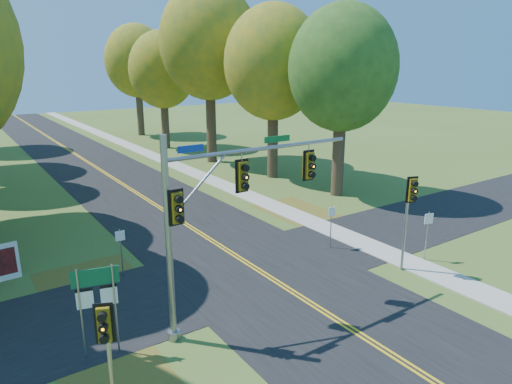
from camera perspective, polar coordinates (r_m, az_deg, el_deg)
ground at (r=19.33m, az=3.22°, el=-11.56°), size 160.00×160.00×0.00m
road_main at (r=19.33m, az=3.22°, el=-11.53°), size 8.00×160.00×0.02m
road_cross at (r=20.78m, az=-0.18°, el=-9.47°), size 60.00×6.00×0.02m
centerline_left at (r=19.27m, az=2.98°, el=-11.57°), size 0.10×160.00×0.01m
centerline_right at (r=19.38m, az=3.46°, el=-11.42°), size 0.10×160.00×0.01m
sidewalk_east at (r=23.29m, az=15.53°, el=-7.15°), size 1.60×160.00×0.06m
leaf_patch_w_near at (r=20.09m, az=-19.46°, el=-11.39°), size 4.00×6.00×0.00m
leaf_patch_e at (r=27.61m, az=6.88°, el=-3.10°), size 3.50×8.00×0.00m
tree_e_a at (r=31.44m, az=10.76°, el=14.85°), size 7.20×7.20×12.73m
tree_e_b at (r=36.24m, az=2.22°, el=15.76°), size 7.60×7.60×13.33m
tree_e_c at (r=42.54m, az=-5.85°, el=18.06°), size 8.80×8.80×15.79m
tree_e_d at (r=50.50m, az=-11.58°, el=14.69°), size 7.00×7.00×12.32m
tree_e_e at (r=60.90m, az=-14.65°, el=15.53°), size 7.80×7.80×13.74m
traffic_mast at (r=15.06m, az=-4.49°, el=-1.49°), size 7.56×0.68×6.85m
east_signal_pole at (r=20.37m, az=18.72°, el=-0.99°), size 0.48×0.58×4.34m
ped_signal_pole at (r=12.64m, az=-18.30°, el=-16.21°), size 0.46×0.56×3.14m
route_sign_cluster at (r=15.00m, az=-19.30°, el=-11.87°), size 1.38×0.37×3.02m
info_kiosk at (r=22.12m, az=-28.96°, el=-7.71°), size 1.17×0.23×1.61m
reg_sign_e_north at (r=22.71m, az=9.41°, el=-3.39°), size 0.42×0.07×2.20m
reg_sign_e_south at (r=22.44m, az=20.68°, el=-4.16°), size 0.44×0.16×2.36m
reg_sign_w at (r=20.35m, az=-16.56°, el=-6.27°), size 0.41×0.07×2.13m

